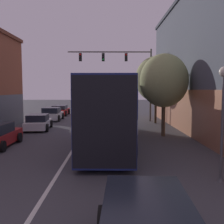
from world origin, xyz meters
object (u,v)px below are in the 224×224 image
Objects in this scene: street_tree_near at (164,81)px; street_tree_far at (156,79)px; parked_car_left_near at (38,122)px; traffic_signal_gantry at (124,68)px; bus at (109,107)px; parked_car_left_distant at (52,114)px; street_lamp at (223,109)px; parked_car_left_mid at (60,110)px.

street_tree_far is at bearing 84.68° from street_tree_near.
parked_car_left_near is 0.47× the size of traffic_signal_gantry.
street_tree_near is (2.27, -8.58, -1.57)m from traffic_signal_gantry.
bus is at bearing -115.92° from street_tree_far.
parked_car_left_distant is 0.61× the size of street_tree_far.
street_lamp is (9.98, -18.31, 1.91)m from parked_car_left_distant.
street_tree_far reaches higher than street_lamp.
parked_car_left_near is 6.41m from parked_car_left_distant.
street_tree_far is at bearing -24.84° from bus.
street_tree_far is at bearing -30.35° from traffic_signal_gantry.
street_tree_near is at bearing -58.92° from bus.
parked_car_left_near is at bearing 163.04° from street_tree_near.
parked_car_left_mid is 0.52× the size of traffic_signal_gantry.
traffic_signal_gantry is at bearing -6.77° from bus.
street_tree_far is (10.58, -7.71, 3.58)m from parked_car_left_mid.
parked_car_left_near is at bearing -178.29° from parked_car_left_mid.
parked_car_left_distant is (0.17, -5.30, 0.03)m from parked_car_left_mid.
traffic_signal_gantry reaches higher than parked_car_left_mid.
traffic_signal_gantry is at bearing 149.65° from street_tree_far.
parked_car_left_near is at bearing 129.00° from street_lamp.
street_tree_far is (0.44, 15.90, 1.64)m from street_lamp.
street_tree_far reaches higher than parked_car_left_distant.
street_lamp reaches higher than parked_car_left_distant.
street_tree_far is (4.40, 9.04, 2.05)m from bus.
parked_car_left_near is 0.70× the size of street_tree_near.
street_lamp reaches higher than parked_car_left_near.
traffic_signal_gantry is 18.01m from street_lamp.
bus is 2.24× the size of street_tree_near.
street_lamp is (9.64, -11.91, 1.95)m from parked_car_left_near.
street_tree_far reaches higher than parked_car_left_near.
parked_car_left_near reaches higher than parked_car_left_mid.
street_tree_near reaches higher than parked_car_left_near.
street_tree_far is at bearing -103.45° from parked_car_left_distant.
street_lamp is at bearing -81.99° from traffic_signal_gantry.
street_tree_near is at bearing -133.96° from parked_car_left_distant.
traffic_signal_gantry is at bearing 104.84° from street_tree_near.
bus is 3.16× the size of street_lamp.
street_lamp is 15.99m from street_tree_far.
street_lamp is at bearing -91.57° from street_tree_far.
street_tree_far is at bearing 88.43° from street_lamp.
street_tree_far is at bearing -73.30° from parked_car_left_near.
parked_car_left_mid is 10.84m from traffic_signal_gantry.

